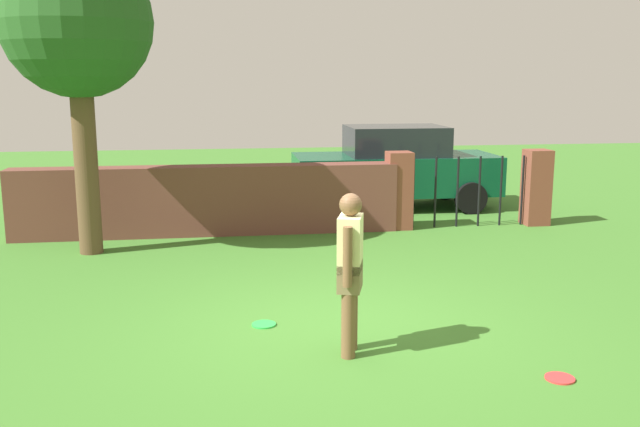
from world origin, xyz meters
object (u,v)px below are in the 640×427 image
at_px(person, 350,266).
at_px(frisbee_red, 560,378).
at_px(frisbee_green, 264,324).
at_px(tree, 77,27).
at_px(car, 395,167).

bearing_deg(person, frisbee_red, 80.66).
xyz_separation_m(person, frisbee_green, (-0.80, 0.92, -0.89)).
xyz_separation_m(tree, frisbee_green, (2.48, -3.66, -3.44)).
height_order(tree, car, tree).
relative_size(tree, frisbee_red, 17.15).
bearing_deg(car, tree, 28.91).
xyz_separation_m(car, frisbee_red, (-0.60, -8.56, -0.85)).
height_order(tree, frisbee_red, tree).
distance_m(person, car, 8.04).
bearing_deg(frisbee_green, tree, 124.09).
bearing_deg(frisbee_red, frisbee_green, 145.21).
bearing_deg(tree, person, -54.42).
xyz_separation_m(tree, person, (3.27, -4.58, -2.55)).
relative_size(person, car, 0.39).
height_order(person, frisbee_red, person).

